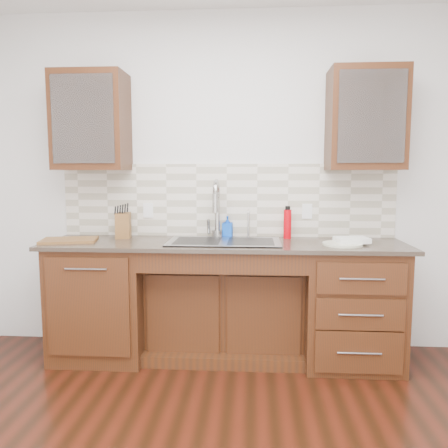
# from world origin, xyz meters

# --- Properties ---
(wall_back) EXTENTS (4.00, 0.10, 2.70)m
(wall_back) POSITION_xyz_m (0.00, 1.80, 1.35)
(wall_back) COLOR white
(wall_back) RESTS_ON ground
(base_cabinet_left) EXTENTS (0.70, 0.62, 0.88)m
(base_cabinet_left) POSITION_xyz_m (-0.95, 1.44, 0.44)
(base_cabinet_left) COLOR #593014
(base_cabinet_left) RESTS_ON ground
(base_cabinet_center) EXTENTS (1.20, 0.44, 0.70)m
(base_cabinet_center) POSITION_xyz_m (0.00, 1.53, 0.35)
(base_cabinet_center) COLOR #593014
(base_cabinet_center) RESTS_ON ground
(base_cabinet_right) EXTENTS (0.70, 0.62, 0.88)m
(base_cabinet_right) POSITION_xyz_m (0.95, 1.44, 0.44)
(base_cabinet_right) COLOR #593014
(base_cabinet_right) RESTS_ON ground
(countertop) EXTENTS (2.70, 0.65, 0.03)m
(countertop) POSITION_xyz_m (0.00, 1.43, 0.90)
(countertop) COLOR #84705B
(countertop) RESTS_ON base_cabinet_left
(backsplash) EXTENTS (2.70, 0.02, 0.59)m
(backsplash) POSITION_xyz_m (0.00, 1.74, 1.21)
(backsplash) COLOR beige
(backsplash) RESTS_ON wall_back
(sink) EXTENTS (0.84, 0.46, 0.19)m
(sink) POSITION_xyz_m (0.00, 1.41, 0.83)
(sink) COLOR #9E9EA5
(sink) RESTS_ON countertop
(faucet) EXTENTS (0.04, 0.04, 0.40)m
(faucet) POSITION_xyz_m (-0.07, 1.64, 1.11)
(faucet) COLOR #999993
(faucet) RESTS_ON countertop
(filter_tap) EXTENTS (0.02, 0.02, 0.24)m
(filter_tap) POSITION_xyz_m (0.18, 1.65, 1.03)
(filter_tap) COLOR #999993
(filter_tap) RESTS_ON countertop
(upper_cabinet_left) EXTENTS (0.55, 0.34, 0.75)m
(upper_cabinet_left) POSITION_xyz_m (-1.05, 1.58, 1.83)
(upper_cabinet_left) COLOR #593014
(upper_cabinet_left) RESTS_ON wall_back
(upper_cabinet_right) EXTENTS (0.55, 0.34, 0.75)m
(upper_cabinet_right) POSITION_xyz_m (1.05, 1.58, 1.83)
(upper_cabinet_right) COLOR #593014
(upper_cabinet_right) RESTS_ON wall_back
(outlet_left) EXTENTS (0.08, 0.01, 0.12)m
(outlet_left) POSITION_xyz_m (-0.65, 1.73, 1.12)
(outlet_left) COLOR white
(outlet_left) RESTS_ON backsplash
(outlet_right) EXTENTS (0.08, 0.01, 0.12)m
(outlet_right) POSITION_xyz_m (0.65, 1.73, 1.12)
(outlet_right) COLOR white
(outlet_right) RESTS_ON backsplash
(soap_bottle) EXTENTS (0.08, 0.09, 0.17)m
(soap_bottle) POSITION_xyz_m (0.01, 1.68, 1.00)
(soap_bottle) COLOR blue
(soap_bottle) RESTS_ON countertop
(water_bottle) EXTENTS (0.08, 0.08, 0.23)m
(water_bottle) POSITION_xyz_m (0.49, 1.64, 1.02)
(water_bottle) COLOR #C6000A
(water_bottle) RESTS_ON countertop
(plate) EXTENTS (0.33, 0.33, 0.02)m
(plate) POSITION_xyz_m (0.86, 1.34, 0.92)
(plate) COLOR beige
(plate) RESTS_ON countertop
(dish_towel) EXTENTS (0.25, 0.20, 0.04)m
(dish_towel) POSITION_xyz_m (0.93, 1.38, 0.94)
(dish_towel) COLOR beige
(dish_towel) RESTS_ON plate
(knife_block) EXTENTS (0.14, 0.20, 0.20)m
(knife_block) POSITION_xyz_m (-0.82, 1.60, 1.01)
(knife_block) COLOR #AA733E
(knife_block) RESTS_ON countertop
(cutting_board) EXTENTS (0.45, 0.36, 0.02)m
(cutting_board) POSITION_xyz_m (-1.18, 1.38, 0.92)
(cutting_board) COLOR olive
(cutting_board) RESTS_ON countertop
(cup_left_a) EXTENTS (0.16, 0.16, 0.10)m
(cup_left_a) POSITION_xyz_m (-1.10, 1.58, 1.77)
(cup_left_a) COLOR white
(cup_left_a) RESTS_ON upper_cabinet_left
(cup_left_b) EXTENTS (0.12, 0.12, 0.10)m
(cup_left_b) POSITION_xyz_m (-0.90, 1.58, 1.78)
(cup_left_b) COLOR white
(cup_left_b) RESTS_ON upper_cabinet_left
(cup_right_a) EXTENTS (0.16, 0.16, 0.10)m
(cup_right_a) POSITION_xyz_m (0.96, 1.58, 1.77)
(cup_right_a) COLOR white
(cup_right_a) RESTS_ON upper_cabinet_right
(cup_right_b) EXTENTS (0.12, 0.12, 0.10)m
(cup_right_b) POSITION_xyz_m (1.21, 1.58, 1.78)
(cup_right_b) COLOR white
(cup_right_b) RESTS_ON upper_cabinet_right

